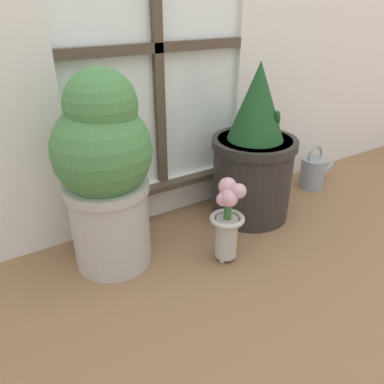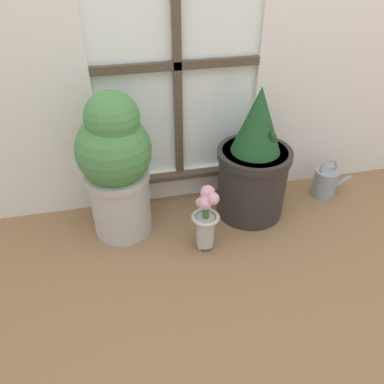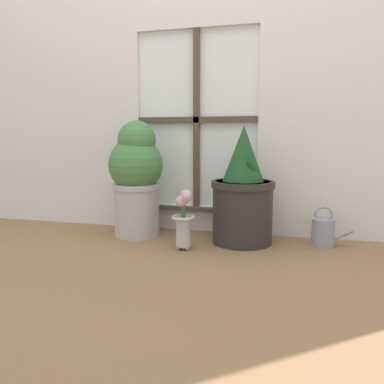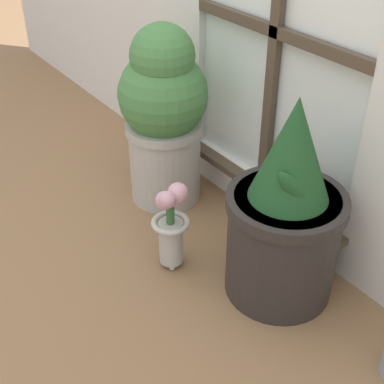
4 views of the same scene
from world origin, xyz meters
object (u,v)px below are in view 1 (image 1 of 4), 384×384
at_px(potted_plant_right, 254,156).
at_px(watering_can, 313,172).
at_px(flower_vase, 228,217).
at_px(potted_plant_left, 105,171).

xyz_separation_m(potted_plant_right, watering_can, (0.43, 0.04, -0.19)).
bearing_deg(flower_vase, potted_plant_left, 149.02).
distance_m(potted_plant_left, flower_vase, 0.44).
height_order(potted_plant_left, potted_plant_right, potted_plant_left).
relative_size(potted_plant_left, flower_vase, 2.15).
xyz_separation_m(flower_vase, watering_can, (0.71, 0.25, -0.10)).
bearing_deg(potted_plant_right, potted_plant_left, -179.89).
height_order(potted_plant_left, watering_can, potted_plant_left).
distance_m(potted_plant_left, watering_can, 1.09).
distance_m(potted_plant_left, potted_plant_right, 0.63).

